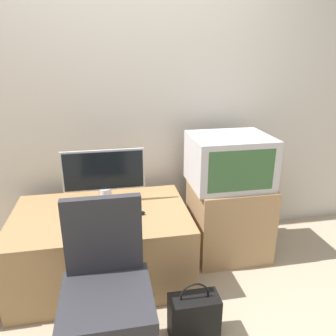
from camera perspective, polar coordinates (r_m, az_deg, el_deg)
name	(u,v)px	position (r m, az deg, el deg)	size (l,w,h in m)	color
wall_back	(129,95)	(2.78, -6.85, 12.57)	(4.40, 0.05, 2.60)	beige
desk	(103,245)	(2.56, -11.29, -13.00)	(1.26, 0.82, 0.54)	#937047
side_stand	(228,218)	(2.83, 10.46, -8.52)	(0.60, 0.56, 0.63)	#A37F56
main_monitor	(104,175)	(2.51, -11.06, -1.24)	(0.61, 0.18, 0.42)	silver
keyboard	(109,215)	(2.37, -10.22, -8.01)	(0.34, 0.13, 0.01)	#2D2D2D
mouse	(140,213)	(2.35, -4.84, -7.80)	(0.07, 0.03, 0.03)	black
crt_tv	(229,160)	(2.62, 10.61, 1.30)	(0.61, 0.51, 0.40)	#B7B7BC
office_chair	(107,299)	(1.86, -10.57, -21.46)	(0.50, 0.50, 0.93)	#333333
handbag	(194,317)	(2.14, 4.53, -24.40)	(0.30, 0.15, 0.39)	black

